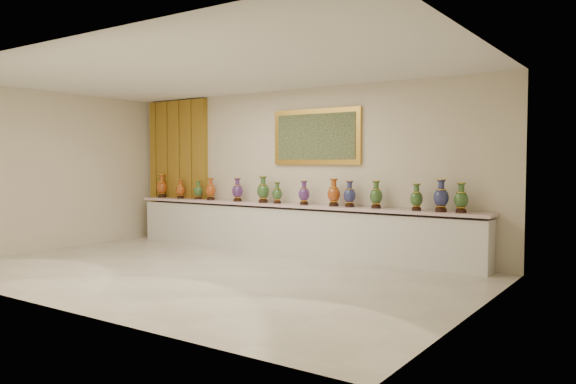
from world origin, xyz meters
name	(u,v)px	position (x,y,z in m)	size (l,w,h in m)	color
ground	(205,273)	(0.00, 0.00, 0.00)	(8.00, 8.00, 0.00)	beige
room	(197,165)	(-2.47, 2.44, 1.60)	(8.00, 8.00, 8.00)	beige
counter	(290,229)	(0.00, 2.27, 0.44)	(7.28, 0.48, 0.90)	white
vase_0	(162,187)	(-3.36, 2.27, 1.12)	(0.31, 0.31, 0.50)	black
vase_1	(181,190)	(-2.76, 2.23, 1.08)	(0.20, 0.20, 0.41)	black
vase_2	(198,191)	(-2.24, 2.21, 1.08)	(0.20, 0.20, 0.40)	black
vase_3	(211,190)	(-1.92, 2.24, 1.10)	(0.26, 0.26, 0.45)	black
vase_4	(237,191)	(-1.22, 2.24, 1.11)	(0.25, 0.25, 0.46)	black
vase_5	(263,191)	(-0.59, 2.24, 1.12)	(0.30, 0.30, 0.50)	black
vase_6	(277,194)	(-0.26, 2.24, 1.08)	(0.20, 0.20, 0.40)	black
vase_7	(304,194)	(0.34, 2.22, 1.09)	(0.26, 0.26, 0.43)	black
vase_8	(334,194)	(0.93, 2.25, 1.12)	(0.26, 0.26, 0.48)	black
vase_9	(350,195)	(1.23, 2.27, 1.10)	(0.25, 0.25, 0.45)	black
vase_10	(376,196)	(1.73, 2.26, 1.11)	(0.27, 0.27, 0.46)	black
vase_11	(417,198)	(2.45, 2.21, 1.09)	(0.23, 0.23, 0.43)	black
vase_12	(441,197)	(2.84, 2.22, 1.13)	(0.24, 0.24, 0.50)	black
vase_13	(461,199)	(3.15, 2.23, 1.10)	(0.24, 0.24, 0.46)	black
label_card	(198,200)	(-2.15, 2.13, 0.90)	(0.10, 0.06, 0.00)	white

